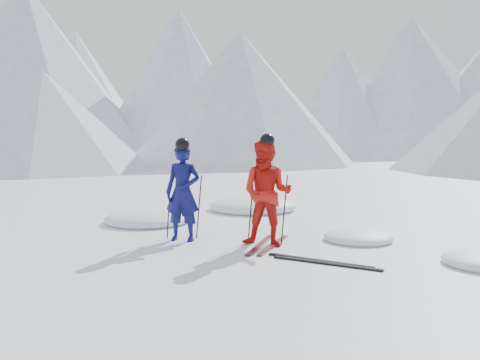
# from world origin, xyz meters

# --- Properties ---
(ground) EXTENTS (160.00, 160.00, 0.00)m
(ground) POSITION_xyz_m (0.00, 0.00, 0.00)
(ground) COLOR white
(ground) RESTS_ON ground
(mountain_range) EXTENTS (106.15, 62.94, 15.53)m
(mountain_range) POSITION_xyz_m (5.71, 35.31, 6.72)
(mountain_range) COLOR #B2BCD1
(mountain_range) RESTS_ON ground
(skier_blue) EXTENTS (0.70, 0.52, 1.78)m
(skier_blue) POSITION_xyz_m (-2.35, 0.19, 0.89)
(skier_blue) COLOR #0C0D49
(skier_blue) RESTS_ON ground
(skier_red) EXTENTS (1.02, 0.87, 1.85)m
(skier_red) POSITION_xyz_m (-0.81, -0.09, 0.93)
(skier_red) COLOR red
(skier_red) RESTS_ON ground
(pole_blue_left) EXTENTS (0.12, 0.08, 1.18)m
(pole_blue_left) POSITION_xyz_m (-2.65, 0.34, 0.59)
(pole_blue_left) COLOR black
(pole_blue_left) RESTS_ON ground
(pole_blue_right) EXTENTS (0.12, 0.07, 1.18)m
(pole_blue_right) POSITION_xyz_m (-2.10, 0.44, 0.59)
(pole_blue_right) COLOR black
(pole_blue_right) RESTS_ON ground
(pole_red_left) EXTENTS (0.12, 0.10, 1.23)m
(pole_red_left) POSITION_xyz_m (-1.11, 0.16, 0.62)
(pole_red_left) COLOR black
(pole_red_left) RESTS_ON ground
(pole_red_right) EXTENTS (0.12, 0.09, 1.23)m
(pole_red_right) POSITION_xyz_m (-0.51, 0.06, 0.62)
(pole_red_right) COLOR black
(pole_red_right) RESTS_ON ground
(ski_worn_left) EXTENTS (0.37, 1.69, 0.03)m
(ski_worn_left) POSITION_xyz_m (-0.93, -0.09, 0.01)
(ski_worn_left) COLOR black
(ski_worn_left) RESTS_ON ground
(ski_worn_right) EXTENTS (0.49, 1.67, 0.03)m
(ski_worn_right) POSITION_xyz_m (-0.69, -0.09, 0.01)
(ski_worn_right) COLOR black
(ski_worn_right) RESTS_ON ground
(ski_loose_a) EXTENTS (1.57, 0.81, 0.03)m
(ski_loose_a) POSITION_xyz_m (0.05, -1.13, 0.01)
(ski_loose_a) COLOR black
(ski_loose_a) RESTS_ON ground
(ski_loose_b) EXTENTS (1.60, 0.76, 0.03)m
(ski_loose_b) POSITION_xyz_m (0.15, -1.28, 0.01)
(ski_loose_b) COLOR black
(ski_loose_b) RESTS_ON ground
(snow_lumps) EXTENTS (7.62, 7.03, 0.50)m
(snow_lumps) POSITION_xyz_m (-1.50, 2.73, 0.00)
(snow_lumps) COLOR white
(snow_lumps) RESTS_ON ground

